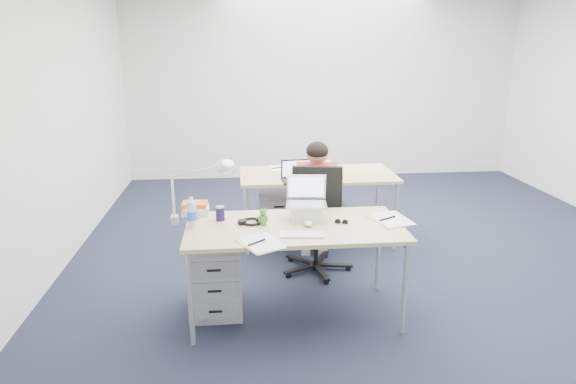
{
  "coord_description": "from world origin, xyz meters",
  "views": [
    {
      "loc": [
        -1.35,
        -4.42,
        2.01
      ],
      "look_at": [
        -0.94,
        -0.37,
        0.85
      ],
      "focal_mm": 32.0,
      "sensor_mm": 36.0,
      "label": 1
    }
  ],
  "objects": [
    {
      "name": "sunglasses",
      "position": [
        -0.59,
        -0.85,
        0.74
      ],
      "size": [
        0.11,
        0.08,
        0.02
      ],
      "primitive_type": null,
      "rotation": [
        0.0,
        0.0,
        -0.34
      ],
      "color": "black",
      "rests_on": "desk_near"
    },
    {
      "name": "computer_mouse",
      "position": [
        -0.85,
        -0.87,
        0.75
      ],
      "size": [
        0.07,
        0.1,
        0.04
      ],
      "primitive_type": "ellipsoid",
      "rotation": [
        0.0,
        0.0,
        0.06
      ],
      "color": "white",
      "rests_on": "desk_near"
    },
    {
      "name": "can_koozie",
      "position": [
        -1.49,
        -0.68,
        0.79
      ],
      "size": [
        0.09,
        0.09,
        0.11
      ],
      "primitive_type": "cylinder",
      "rotation": [
        0.0,
        0.0,
        -0.32
      ],
      "color": "#1B1544",
      "rests_on": "desk_near"
    },
    {
      "name": "room",
      "position": [
        0.0,
        0.0,
        1.71
      ],
      "size": [
        6.02,
        7.02,
        2.8
      ],
      "color": "silver",
      "rests_on": "ground"
    },
    {
      "name": "headphones",
      "position": [
        -1.26,
        -0.77,
        0.75
      ],
      "size": [
        0.25,
        0.21,
        0.03
      ],
      "primitive_type": null,
      "rotation": [
        0.0,
        0.0,
        0.28
      ],
      "color": "black",
      "rests_on": "desk_near"
    },
    {
      "name": "office_chair",
      "position": [
        -0.66,
        -0.09,
        0.29
      ],
      "size": [
        0.75,
        0.75,
        1.04
      ],
      "rotation": [
        0.0,
        0.0,
        -0.16
      ],
      "color": "black",
      "rests_on": "ground"
    },
    {
      "name": "desk_lamp",
      "position": [
        -1.68,
        -0.72,
        0.98
      ],
      "size": [
        0.46,
        0.22,
        0.5
      ],
      "primitive_type": null,
      "rotation": [
        0.0,
        0.0,
        0.13
      ],
      "color": "silver",
      "rests_on": "desk_near"
    },
    {
      "name": "cordless_phone",
      "position": [
        -1.69,
        -0.81,
        0.81
      ],
      "size": [
        0.05,
        0.04,
        0.17
      ],
      "primitive_type": "cube",
      "rotation": [
        0.0,
        0.0,
        0.35
      ],
      "color": "black",
      "rests_on": "desk_near"
    },
    {
      "name": "silver_laptop",
      "position": [
        -0.84,
        -0.73,
        0.89
      ],
      "size": [
        0.33,
        0.27,
        0.32
      ],
      "primitive_type": null,
      "rotation": [
        0.0,
        0.0,
        -0.11
      ],
      "color": "silver",
      "rests_on": "desk_near"
    },
    {
      "name": "desk_near",
      "position": [
        -0.94,
        -0.86,
        0.68
      ],
      "size": [
        1.6,
        0.8,
        0.73
      ],
      "color": "tan",
      "rests_on": "ground"
    },
    {
      "name": "papers_left",
      "position": [
        -1.22,
        -1.21,
        0.74
      ],
      "size": [
        0.33,
        0.38,
        0.01
      ],
      "primitive_type": "cube",
      "rotation": [
        0.0,
        0.0,
        0.4
      ],
      "color": "#D6D67C",
      "rests_on": "desk_near"
    },
    {
      "name": "drawer_pedestal_far",
      "position": [
        -0.95,
        0.75,
        0.28
      ],
      "size": [
        0.4,
        0.5,
        0.55
      ],
      "primitive_type": "cube",
      "color": "#A5A6AA",
      "rests_on": "ground"
    },
    {
      "name": "seated_person",
      "position": [
        -0.64,
        0.08,
        0.61
      ],
      "size": [
        0.39,
        0.66,
        1.2
      ],
      "rotation": [
        0.0,
        0.0,
        -0.12
      ],
      "color": "#9F3216",
      "rests_on": "ground"
    },
    {
      "name": "book_stack",
      "position": [
        -1.69,
        -0.51,
        0.78
      ],
      "size": [
        0.22,
        0.17,
        0.09
      ],
      "primitive_type": "cube",
      "rotation": [
        0.0,
        0.0,
        0.07
      ],
      "color": "silver",
      "rests_on": "desk_near"
    },
    {
      "name": "bear_figurine",
      "position": [
        -1.17,
        -0.83,
        0.8
      ],
      "size": [
        0.08,
        0.07,
        0.13
      ],
      "primitive_type": null,
      "rotation": [
        0.0,
        0.0,
        0.32
      ],
      "color": "#237920",
      "rests_on": "desk_near"
    },
    {
      "name": "water_bottle",
      "position": [
        -1.69,
        -0.81,
        0.84
      ],
      "size": [
        0.09,
        0.09,
        0.22
      ],
      "primitive_type": "cylinder",
      "rotation": [
        0.0,
        0.0,
        0.35
      ],
      "color": "silver",
      "rests_on": "desk_near"
    },
    {
      "name": "papers_right",
      "position": [
        -0.2,
        -0.82,
        0.74
      ],
      "size": [
        0.31,
        0.39,
        0.01
      ],
      "primitive_type": "cube",
      "rotation": [
        0.0,
        0.0,
        0.21
      ],
      "color": "#D6D67C",
      "rests_on": "desk_near"
    },
    {
      "name": "drawer_pedestal_near",
      "position": [
        -1.54,
        -0.72,
        0.28
      ],
      "size": [
        0.4,
        0.5,
        0.55
      ],
      "primitive_type": "cube",
      "color": "#A5A6AA",
      "rests_on": "ground"
    },
    {
      "name": "floor",
      "position": [
        0.0,
        0.0,
        0.0
      ],
      "size": [
        7.0,
        7.0,
        0.0
      ],
      "primitive_type": "plane",
      "color": "black",
      "rests_on": "ground"
    },
    {
      "name": "dark_laptop",
      "position": [
        -0.77,
        0.41,
        0.84
      ],
      "size": [
        0.31,
        0.31,
        0.22
      ],
      "primitive_type": null,
      "rotation": [
        0.0,
        0.0,
        0.06
      ],
      "color": "black",
      "rests_on": "desk_far"
    },
    {
      "name": "wireless_keyboard",
      "position": [
        -0.91,
        -1.07,
        0.74
      ],
      "size": [
        0.33,
        0.17,
        0.02
      ],
      "primitive_type": "cube",
      "rotation": [
        0.0,
        0.0,
        -0.12
      ],
      "color": "white",
      "rests_on": "desk_near"
    },
    {
      "name": "far_papers",
      "position": [
        -0.91,
        0.95,
        0.73
      ],
      "size": [
        0.22,
        0.3,
        0.01
      ],
      "primitive_type": "cube",
      "rotation": [
        0.0,
        0.0,
        0.05
      ],
      "color": "white",
      "rests_on": "desk_far"
    },
    {
      "name": "desk_far",
      "position": [
        -0.53,
        0.71,
        0.68
      ],
      "size": [
        1.6,
        0.8,
        0.73
      ],
      "color": "tan",
      "rests_on": "ground"
    },
    {
      "name": "far_cup",
      "position": [
        -0.38,
        0.88,
        0.78
      ],
      "size": [
        0.07,
        0.07,
        0.09
      ],
      "primitive_type": "cylinder",
      "rotation": [
        0.0,
        0.0,
        0.0
      ],
      "color": "white",
      "rests_on": "desk_far"
    }
  ]
}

